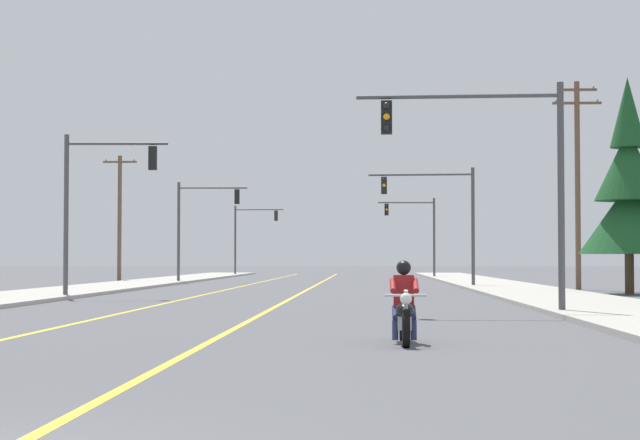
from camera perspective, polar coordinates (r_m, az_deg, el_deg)
name	(u,v)px	position (r m, az deg, el deg)	size (l,w,h in m)	color
lane_stripe_center	(310,289)	(52.37, -0.57, -3.74)	(0.16, 100.00, 0.01)	yellow
lane_stripe_left	(232,288)	(52.72, -4.78, -3.72)	(0.16, 100.00, 0.01)	yellow
sidewalk_kerb_right	(522,291)	(47.81, 10.89, -3.78)	(4.40, 110.00, 0.14)	#ADA89E
sidewalk_kerb_left	(81,290)	(49.04, -12.85, -3.72)	(4.40, 110.00, 0.14)	#ADA89E
motorcycle_with_rider	(404,310)	(18.55, 4.59, -4.90)	(0.70, 2.19, 1.46)	black
traffic_signal_near_right	(500,160)	(28.50, 9.74, 3.25)	(5.53, 0.37, 6.20)	#47474C
traffic_signal_near_left	(95,191)	(40.65, -12.11, 1.53)	(3.93, 0.46, 6.20)	#47474C
traffic_signal_mid_right	(442,208)	(54.65, 6.64, 0.67)	(5.47, 0.45, 6.20)	#47474C
traffic_signal_mid_left	(198,217)	(64.98, -6.62, 0.17)	(4.31, 0.46, 6.20)	#47474C
traffic_signal_far_right	(418,225)	(81.82, 5.34, -0.30)	(4.44, 0.57, 6.20)	#47474C
traffic_signal_far_left	(249,230)	(93.39, -3.87, -0.53)	(4.39, 0.40, 6.20)	#47474C
utility_pole_right_far	(578,178)	(52.31, 13.80, 2.25)	(2.36, 0.26, 10.09)	brown
utility_pole_left_far	(120,215)	(68.98, -10.82, 0.25)	(2.19, 0.26, 8.15)	brown
conifer_tree_right_verge_far	(629,194)	(45.83, 16.40, 1.34)	(4.15, 4.15, 9.13)	#4C3828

